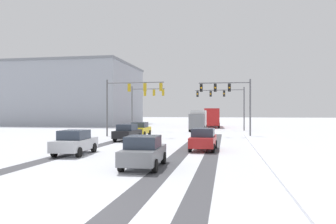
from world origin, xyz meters
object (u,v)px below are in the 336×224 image
object	(u,v)px
office_building_far_left_block	(70,95)
bus_oncoming	(212,116)
traffic_signal_near_right	(229,94)
traffic_signal_far_right	(224,98)
traffic_signal_far_left	(145,98)
car_grey_fifth	(144,152)
traffic_signal_near_left	(130,94)
car_black_second	(127,132)
car_red_third	(203,139)
box_truck_delivery	(198,120)
car_silver_fourth	(75,142)
car_yellow_cab_lead	(140,129)

from	to	relation	value
office_building_far_left_block	bus_oncoming	bearing A→B (deg)	-12.10
traffic_signal_near_right	traffic_signal_far_right	bearing A→B (deg)	93.11
traffic_signal_far_left	car_grey_fifth	xyz separation A→B (m)	(7.37, -29.29, -3.94)
traffic_signal_near_left	car_grey_fifth	world-z (taller)	traffic_signal_near_left
traffic_signal_far_left	car_grey_fifth	distance (m)	30.45
traffic_signal_far_left	car_black_second	bearing A→B (deg)	-82.29
traffic_signal_far_right	office_building_far_left_block	xyz separation A→B (m)	(-33.30, 16.27, 1.64)
car_red_third	car_grey_fifth	size ratio (longest dim) A/B	1.00
traffic_signal_near_right	box_truck_delivery	size ratio (longest dim) A/B	0.87
traffic_signal_near_left	car_black_second	size ratio (longest dim) A/B	1.63
traffic_signal_near_right	bus_oncoming	bearing A→B (deg)	97.42
traffic_signal_near_left	box_truck_delivery	world-z (taller)	traffic_signal_near_left
traffic_signal_far_right	car_black_second	world-z (taller)	traffic_signal_far_right
car_red_third	bus_oncoming	size ratio (longest dim) A/B	0.37
bus_oncoming	office_building_far_left_block	size ratio (longest dim) A/B	0.40
traffic_signal_far_right	traffic_signal_near_left	xyz separation A→B (m)	(-10.44, -14.31, -0.02)
traffic_signal_near_right	car_black_second	distance (m)	12.61
car_grey_fifth	box_truck_delivery	bearing A→B (deg)	89.72
traffic_signal_near_right	car_black_second	size ratio (longest dim) A/B	1.56
car_grey_fifth	car_red_third	bearing A→B (deg)	72.51
traffic_signal_far_right	bus_oncoming	bearing A→B (deg)	102.83
traffic_signal_near_left	car_grey_fifth	bearing A→B (deg)	-71.01
traffic_signal_near_left	traffic_signal_far_left	xyz separation A→B (m)	(-0.76, 10.09, -0.06)
car_black_second	car_grey_fifth	world-z (taller)	same
traffic_signal_far_right	car_grey_fifth	distance (m)	33.96
car_silver_fourth	car_grey_fifth	xyz separation A→B (m)	(5.71, -3.99, 0.00)
car_silver_fourth	traffic_signal_near_right	bearing A→B (deg)	59.28
bus_oncoming	box_truck_delivery	size ratio (longest dim) A/B	1.49
traffic_signal_far_left	car_black_second	world-z (taller)	traffic_signal_far_left
traffic_signal_far_right	car_silver_fourth	bearing A→B (deg)	-107.93
traffic_signal_far_right	car_silver_fourth	distance (m)	31.28
traffic_signal_near_left	traffic_signal_near_right	world-z (taller)	same
traffic_signal_far_right	car_grey_fifth	world-z (taller)	traffic_signal_far_right
car_black_second	office_building_far_left_block	bearing A→B (deg)	124.27
traffic_signal_far_left	car_silver_fourth	xyz separation A→B (m)	(1.66, -25.29, -3.94)
traffic_signal_near_right	car_grey_fifth	size ratio (longest dim) A/B	1.56
traffic_signal_near_right	car_red_third	xyz separation A→B (m)	(-2.03, -13.32, -3.97)
car_yellow_cab_lead	car_silver_fourth	bearing A→B (deg)	-90.17
traffic_signal_near_right	car_silver_fourth	distance (m)	20.39
traffic_signal_near_left	car_black_second	world-z (taller)	traffic_signal_near_left
car_red_third	car_grey_fifth	world-z (taller)	same
car_red_third	car_silver_fourth	distance (m)	9.05
traffic_signal_far_right	traffic_signal_near_right	distance (m)	12.34
traffic_signal_far_right	car_yellow_cab_lead	distance (m)	16.80
traffic_signal_near_left	bus_oncoming	bearing A→B (deg)	70.95
bus_oncoming	traffic_signal_near_right	bearing A→B (deg)	-82.58
traffic_signal_near_left	car_yellow_cab_lead	xyz separation A→B (m)	(0.94, 1.05, -4.00)
traffic_signal_far_left	bus_oncoming	world-z (taller)	traffic_signal_far_left
car_red_third	car_silver_fourth	world-z (taller)	same
car_red_third	car_grey_fifth	bearing A→B (deg)	-107.49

